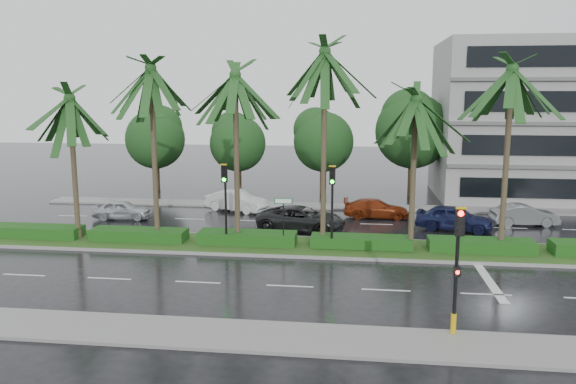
# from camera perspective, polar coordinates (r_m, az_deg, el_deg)

# --- Properties ---
(ground) EXTENTS (120.00, 120.00, 0.00)m
(ground) POSITION_cam_1_polar(r_m,az_deg,el_deg) (28.72, 1.39, -6.24)
(ground) COLOR black
(ground) RESTS_ON ground
(near_sidewalk) EXTENTS (40.00, 2.40, 0.12)m
(near_sidewalk) POSITION_cam_1_polar(r_m,az_deg,el_deg) (19.18, -1.72, -14.51)
(near_sidewalk) COLOR gray
(near_sidewalk) RESTS_ON ground
(far_sidewalk) EXTENTS (40.00, 2.00, 0.12)m
(far_sidewalk) POSITION_cam_1_polar(r_m,az_deg,el_deg) (40.34, 3.08, -1.44)
(far_sidewalk) COLOR gray
(far_sidewalk) RESTS_ON ground
(median) EXTENTS (36.00, 4.00, 0.15)m
(median) POSITION_cam_1_polar(r_m,az_deg,el_deg) (29.66, 1.59, -5.56)
(median) COLOR gray
(median) RESTS_ON ground
(hedge) EXTENTS (35.20, 1.40, 0.60)m
(hedge) POSITION_cam_1_polar(r_m,az_deg,el_deg) (29.56, 1.59, -4.87)
(hedge) COLOR #1C4413
(hedge) RESTS_ON median
(lane_markings) EXTENTS (34.00, 13.06, 0.01)m
(lane_markings) POSITION_cam_1_polar(r_m,az_deg,el_deg) (28.19, 7.50, -6.63)
(lane_markings) COLOR silver
(lane_markings) RESTS_ON ground
(palm_row) EXTENTS (26.30, 4.20, 10.75)m
(palm_row) POSITION_cam_1_polar(r_m,az_deg,el_deg) (28.75, -0.85, 10.30)
(palm_row) COLOR #413825
(palm_row) RESTS_ON median
(signal_near) EXTENTS (0.34, 0.45, 4.36)m
(signal_near) POSITION_cam_1_polar(r_m,az_deg,el_deg) (19.17, 16.80, -7.16)
(signal_near) COLOR black
(signal_near) RESTS_ON near_sidewalk
(signal_median_left) EXTENTS (0.34, 0.42, 4.36)m
(signal_median_left) POSITION_cam_1_polar(r_m,az_deg,el_deg) (28.98, -6.42, -0.07)
(signal_median_left) COLOR black
(signal_median_left) RESTS_ON median
(signal_median_right) EXTENTS (0.34, 0.42, 4.36)m
(signal_median_right) POSITION_cam_1_polar(r_m,az_deg,el_deg) (28.23, 4.51, -0.30)
(signal_median_right) COLOR black
(signal_median_right) RESTS_ON median
(street_sign) EXTENTS (0.95, 0.09, 2.60)m
(street_sign) POSITION_cam_1_polar(r_m,az_deg,el_deg) (28.78, -0.48, -1.84)
(street_sign) COLOR black
(street_sign) RESTS_ON median
(bg_trees) EXTENTS (33.20, 5.85, 8.45)m
(bg_trees) POSITION_cam_1_polar(r_m,az_deg,el_deg) (45.16, 6.20, 5.93)
(bg_trees) COLOR #362B18
(bg_trees) RESTS_ON ground
(building) EXTENTS (16.00, 10.00, 12.00)m
(building) POSITION_cam_1_polar(r_m,az_deg,el_deg) (47.70, 24.67, 6.63)
(building) COLOR gray
(building) RESTS_ON ground
(car_silver) EXTENTS (1.76, 3.78, 1.25)m
(car_silver) POSITION_cam_1_polar(r_m,az_deg,el_deg) (37.80, -16.50, -1.73)
(car_silver) COLOR silver
(car_silver) RESTS_ON ground
(car_white) EXTENTS (3.01, 4.64, 1.44)m
(car_white) POSITION_cam_1_polar(r_m,az_deg,el_deg) (38.88, -5.25, -0.90)
(car_white) COLOR silver
(car_white) RESTS_ON ground
(car_darkgrey) EXTENTS (3.19, 5.53, 1.45)m
(car_darkgrey) POSITION_cam_1_polar(r_m,az_deg,el_deg) (33.19, 1.35, -2.73)
(car_darkgrey) COLOR #232326
(car_darkgrey) RESTS_ON ground
(car_red) EXTENTS (1.77, 4.25, 1.23)m
(car_red) POSITION_cam_1_polar(r_m,az_deg,el_deg) (37.13, 8.93, -1.67)
(car_red) COLOR maroon
(car_red) RESTS_ON ground
(car_blue) EXTENTS (2.88, 4.76, 1.51)m
(car_blue) POSITION_cam_1_polar(r_m,az_deg,el_deg) (34.67, 16.54, -2.55)
(car_blue) COLOR #161C44
(car_blue) RESTS_ON ground
(car_grey) EXTENTS (1.75, 4.07, 1.30)m
(car_grey) POSITION_cam_1_polar(r_m,az_deg,el_deg) (37.48, 22.87, -2.17)
(car_grey) COLOR slate
(car_grey) RESTS_ON ground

